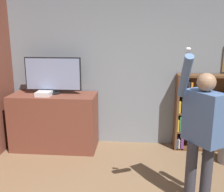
{
  "coord_description": "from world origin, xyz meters",
  "views": [
    {
      "loc": [
        0.13,
        -1.88,
        2.01
      ],
      "look_at": [
        -0.17,
        1.62,
        1.16
      ],
      "focal_mm": 42.0,
      "sensor_mm": 36.0,
      "label": 1
    }
  ],
  "objects": [
    {
      "name": "game_console",
      "position": [
        -1.37,
        2.26,
        1.02
      ],
      "size": [
        0.25,
        0.23,
        0.07
      ],
      "color": "white",
      "rests_on": "tv_ledge"
    },
    {
      "name": "wall_back",
      "position": [
        0.01,
        2.76,
        1.35
      ],
      "size": [
        6.19,
        0.09,
        2.7
      ],
      "color": "gray",
      "rests_on": "ground_plane"
    },
    {
      "name": "television",
      "position": [
        -1.25,
        2.43,
        1.3
      ],
      "size": [
        0.96,
        0.22,
        0.63
      ],
      "color": "black",
      "rests_on": "tv_ledge"
    },
    {
      "name": "person",
      "position": [
        0.91,
        0.97,
        0.96
      ],
      "size": [
        0.59,
        0.55,
        1.87
      ],
      "rotation": [
        0.0,
        0.0,
        -0.98
      ],
      "color": "#383842",
      "rests_on": "ground_plane"
    },
    {
      "name": "tv_ledge",
      "position": [
        -1.25,
        2.39,
        0.49
      ],
      "size": [
        1.46,
        0.63,
        0.98
      ],
      "color": "brown",
      "rests_on": "ground_plane"
    },
    {
      "name": "bookshelf",
      "position": [
        1.27,
        2.58,
        0.66
      ],
      "size": [
        0.98,
        0.28,
        1.33
      ],
      "color": "brown",
      "rests_on": "ground_plane"
    }
  ]
}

